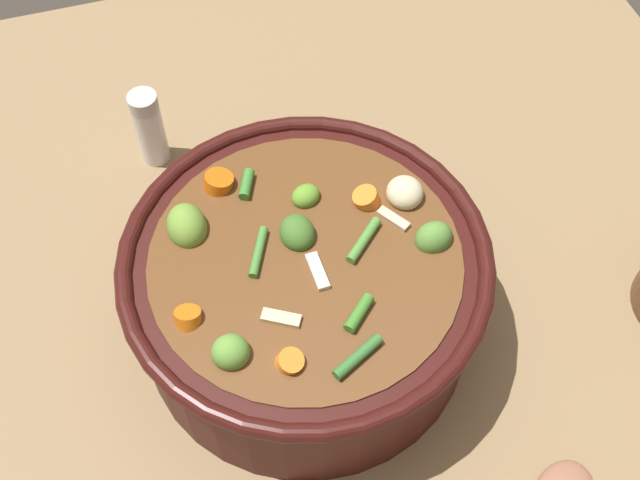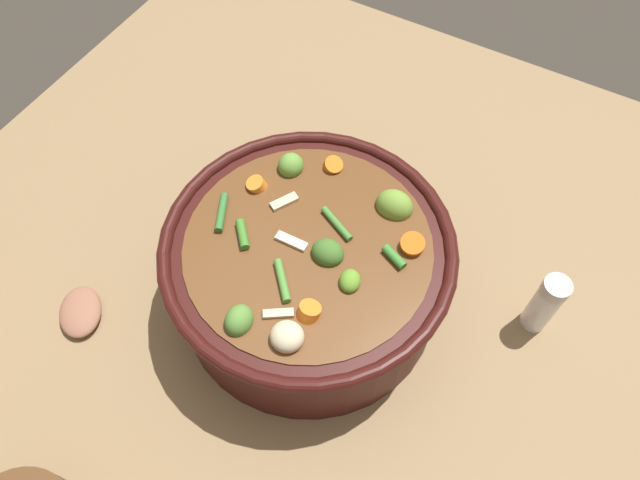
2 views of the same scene
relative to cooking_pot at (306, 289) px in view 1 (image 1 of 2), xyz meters
The scene contains 3 objects.
ground_plane 0.07m from the cooking_pot, 18.56° to the left, with size 1.10×1.10×0.00m, color #8C704C.
cooking_pot is the anchor object (origin of this frame).
salt_shaker 0.28m from the cooking_pot, 158.10° to the right, with size 0.03×0.03×0.10m.
Camera 1 is at (0.36, -0.10, 0.70)m, focal length 44.14 mm.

